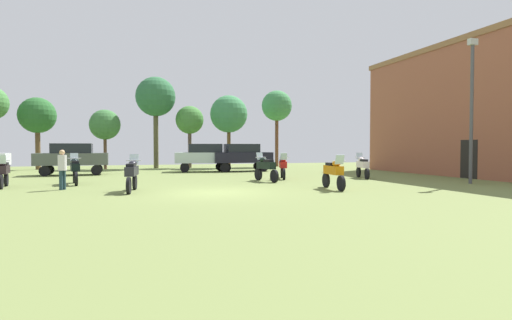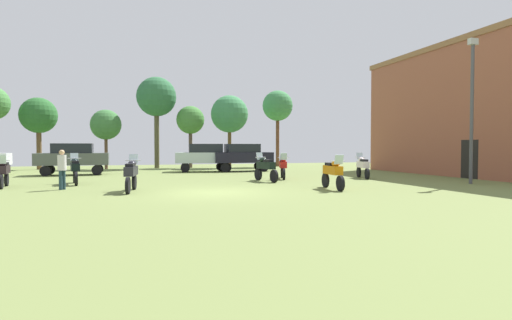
{
  "view_description": "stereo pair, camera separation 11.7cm",
  "coord_description": "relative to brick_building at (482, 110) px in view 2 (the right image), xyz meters",
  "views": [
    {
      "loc": [
        -3.15,
        -15.45,
        1.79
      ],
      "look_at": [
        3.56,
        6.21,
        1.06
      ],
      "focal_mm": 28.35,
      "sensor_mm": 36.0,
      "label": 1
    },
    {
      "loc": [
        -3.04,
        -15.48,
        1.79
      ],
      "look_at": [
        3.56,
        6.21,
        1.06
      ],
      "focal_mm": 28.35,
      "sensor_mm": 36.0,
      "label": 2
    }
  ],
  "objects": [
    {
      "name": "person_1",
      "position": [
        -23.87,
        -1.89,
        -3.12
      ],
      "size": [
        0.47,
        0.47,
        1.66
      ],
      "rotation": [
        0.0,
        0.0,
        4.1
      ],
      "color": "#1F3640",
      "rests_on": "ground"
    },
    {
      "name": "brick_building",
      "position": [
        0.0,
        0.0,
        0.0
      ],
      "size": [
        6.12,
        15.91,
        8.2
      ],
      "color": "#99553D",
      "rests_on": "ground"
    },
    {
      "name": "tree_6",
      "position": [
        -16.35,
        14.43,
        -0.05
      ],
      "size": [
        2.37,
        2.37,
        5.27
      ],
      "color": "brown",
      "rests_on": "ground"
    },
    {
      "name": "car_1",
      "position": [
        -24.72,
        7.73,
        -2.92
      ],
      "size": [
        4.34,
        1.89,
        2.0
      ],
      "rotation": [
        0.0,
        0.0,
        1.59
      ],
      "color": "black",
      "rests_on": "ground"
    },
    {
      "name": "tree_3",
      "position": [
        -13.1,
        13.69,
        0.49
      ],
      "size": [
        3.19,
        3.19,
        6.2
      ],
      "color": "brown",
      "rests_on": "ground"
    },
    {
      "name": "motorcycle_7",
      "position": [
        -26.46,
        -0.18,
        -3.37
      ],
      "size": [
        0.63,
        2.09,
        1.45
      ],
      "rotation": [
        0.0,
        0.0,
        3.27
      ],
      "color": "black",
      "rests_on": "ground"
    },
    {
      "name": "car_3",
      "position": [
        -16.03,
        8.74,
        -2.92
      ],
      "size": [
        4.49,
        2.32,
        2.0
      ],
      "rotation": [
        0.0,
        0.0,
        1.45
      ],
      "color": "black",
      "rests_on": "ground"
    },
    {
      "name": "ground_plane",
      "position": [
        -18.0,
        -4.72,
        -4.09
      ],
      "size": [
        44.0,
        52.0,
        0.02
      ],
      "color": "olive"
    },
    {
      "name": "motorcycle_8",
      "position": [
        -8.56,
        -0.06,
        -3.38
      ],
      "size": [
        0.8,
        2.16,
        1.44
      ],
      "rotation": [
        0.0,
        0.0,
        -0.26
      ],
      "color": "black",
      "rests_on": "ground"
    },
    {
      "name": "tree_9",
      "position": [
        -23.13,
        14.46,
        -0.53
      ],
      "size": [
        2.42,
        2.42,
        4.79
      ],
      "color": "brown",
      "rests_on": "ground"
    },
    {
      "name": "motorcycle_2",
      "position": [
        -21.12,
        -3.47,
        -3.35
      ],
      "size": [
        0.67,
        2.29,
        1.48
      ],
      "rotation": [
        0.0,
        0.0,
        -0.14
      ],
      "color": "black",
      "rests_on": "ground"
    },
    {
      "name": "car_4",
      "position": [
        -13.39,
        8.4,
        -2.92
      ],
      "size": [
        4.32,
        1.84,
        2.0
      ],
      "rotation": [
        0.0,
        0.0,
        1.58
      ],
      "color": "black",
      "rests_on": "ground"
    },
    {
      "name": "tree_4",
      "position": [
        -28.14,
        15.22,
        0.13
      ],
      "size": [
        2.79,
        2.79,
        5.66
      ],
      "color": "brown",
      "rests_on": "ground"
    },
    {
      "name": "motorcycle_4",
      "position": [
        -14.5,
        -0.44,
        -3.35
      ],
      "size": [
        0.74,
        2.26,
        1.49
      ],
      "rotation": [
        0.0,
        0.0,
        0.2
      ],
      "color": "black",
      "rests_on": "ground"
    },
    {
      "name": "motorcycle_5",
      "position": [
        -13.06,
        0.84,
        -3.37
      ],
      "size": [
        0.82,
        2.08,
        1.46
      ],
      "rotation": [
        0.0,
        0.0,
        2.85
      ],
      "color": "black",
      "rests_on": "ground"
    },
    {
      "name": "tree_1",
      "position": [
        -19.14,
        14.66,
        1.83
      ],
      "size": [
        3.29,
        3.29,
        7.63
      ],
      "color": "#4E4B2F",
      "rests_on": "ground"
    },
    {
      "name": "lamp_post",
      "position": [
        -5.43,
        -4.6,
        -0.21
      ],
      "size": [
        0.44,
        0.24,
        6.96
      ],
      "color": "#47474C",
      "rests_on": "ground"
    },
    {
      "name": "motorcycle_1",
      "position": [
        -23.7,
        0.69,
        -3.36
      ],
      "size": [
        0.7,
        2.27,
        1.48
      ],
      "rotation": [
        0.0,
        0.0,
        0.17
      ],
      "color": "black",
      "rests_on": "ground"
    },
    {
      "name": "motorcycle_6",
      "position": [
        -13.04,
        -4.99,
        -3.36
      ],
      "size": [
        0.62,
        2.21,
        1.46
      ],
      "rotation": [
        0.0,
        0.0,
        3.06
      ],
      "color": "black",
      "rests_on": "ground"
    },
    {
      "name": "tree_8",
      "position": [
        -8.41,
        14.52,
        1.39
      ],
      "size": [
        2.76,
        2.76,
        6.92
      ],
      "color": "brown",
      "rests_on": "ground"
    }
  ]
}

